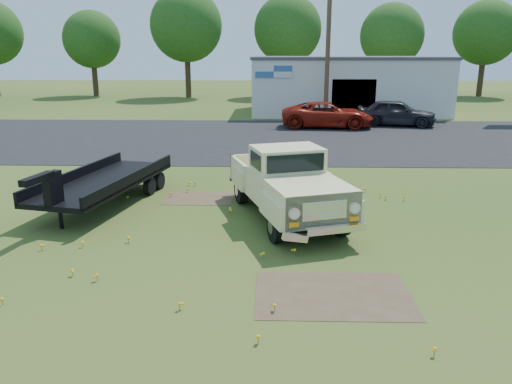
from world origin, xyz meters
TOP-DOWN VIEW (x-y plane):
  - ground at (0.00, 0.00)m, footprint 140.00×140.00m
  - asphalt_lot at (0.00, 15.00)m, footprint 90.00×14.00m
  - dirt_patch_a at (1.50, -3.00)m, footprint 3.00×2.00m
  - dirt_patch_b at (-2.00, 3.50)m, footprint 2.20×1.60m
  - commercial_building at (6.00, 26.99)m, footprint 14.20×8.20m
  - utility_pole_mid at (4.00, 22.00)m, footprint 1.60×0.30m
  - treeline_b at (-18.00, 41.00)m, footprint 5.76×5.76m
  - treeline_c at (-8.00, 39.50)m, footprint 7.04×7.04m
  - treeline_d at (2.00, 40.50)m, footprint 6.72×6.72m
  - treeline_e at (12.00, 39.00)m, footprint 6.08×6.08m
  - treeline_f at (22.00, 41.50)m, footprint 6.40×6.40m
  - vintage_pickup_truck at (0.73, 1.65)m, footprint 3.79×6.01m
  - flatbed_trailer at (-4.78, 2.79)m, footprint 3.22×6.29m
  - red_pickup at (3.79, 18.96)m, footprint 5.73×2.95m
  - dark_sedan at (8.16, 19.81)m, footprint 5.12×3.01m

SIDE VIEW (x-z plane):
  - ground at x=0.00m, z-range 0.00..0.00m
  - asphalt_lot at x=0.00m, z-range -0.01..0.01m
  - dirt_patch_a at x=1.50m, z-range -0.01..0.01m
  - dirt_patch_b at x=-2.00m, z-range -0.01..0.01m
  - red_pickup at x=3.79m, z-range 0.00..1.55m
  - dark_sedan at x=8.16m, z-range 0.00..1.64m
  - flatbed_trailer at x=-4.78m, z-range 0.00..1.64m
  - vintage_pickup_truck at x=0.73m, z-range 0.00..2.04m
  - commercial_building at x=6.00m, z-range 0.03..4.18m
  - utility_pole_mid at x=4.00m, z-range 0.10..9.10m
  - treeline_b at x=-18.00m, z-range 1.38..9.95m
  - treeline_e at x=12.00m, z-range 1.46..10.51m
  - treeline_f at x=22.00m, z-range 1.54..11.06m
  - treeline_d at x=2.00m, z-range 1.62..11.62m
  - treeline_c at x=-8.00m, z-range 1.70..12.17m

